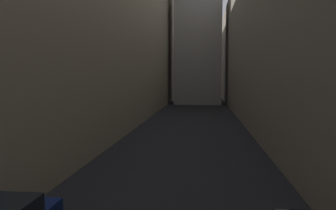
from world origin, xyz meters
The scene contains 3 objects.
ground_plane centered at (0.00, 48.00, 0.00)m, with size 264.00×264.00×0.00m, color black.
building_block_left centered at (-13.22, 50.00, 11.32)m, with size 15.45×108.00×22.65m, color gray.
building_block_right centered at (10.59, 50.00, 9.70)m, with size 10.18×108.00×19.40m, color gray.
Camera 1 is at (1.35, 10.04, 5.08)m, focal length 33.83 mm.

